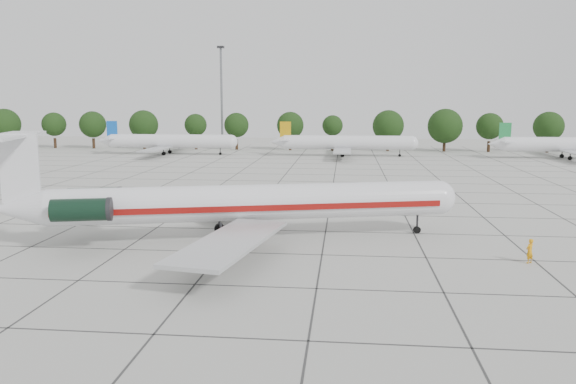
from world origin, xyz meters
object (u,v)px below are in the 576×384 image
object	(u,v)px
main_airliner	(227,203)
floodlight_mast	(221,91)
bg_airliner_b	(170,141)
bg_airliner_c	(346,143)
ground_crew	(530,251)
bg_airliner_d	(571,145)

from	to	relation	value
main_airliner	floodlight_mast	size ratio (longest dim) A/B	1.54
bg_airliner_b	bg_airliner_c	size ratio (longest dim) A/B	1.00
ground_crew	bg_airliner_b	xyz separation A→B (m)	(-52.65, 79.73, 1.98)
main_airliner	bg_airliner_b	xyz separation A→B (m)	(-28.92, 75.26, -0.39)
main_airliner	bg_airliner_c	world-z (taller)	main_airliner
bg_airliner_b	floodlight_mast	xyz separation A→B (m)	(7.26, 20.93, 11.37)
ground_crew	floodlight_mast	bearing A→B (deg)	-103.49
bg_airliner_c	bg_airliner_d	xyz separation A→B (m)	(45.91, -1.11, 0.00)
bg_airliner_d	ground_crew	bearing A→B (deg)	-112.37
bg_airliner_b	floodlight_mast	size ratio (longest dim) A/B	1.11
ground_crew	bg_airliner_c	bearing A→B (deg)	-118.14
ground_crew	bg_airliner_b	distance (m)	95.57
main_airliner	floodlight_mast	xyz separation A→B (m)	(-21.66, 96.19, 10.98)
bg_airliner_d	floodlight_mast	xyz separation A→B (m)	(-77.78, 21.96, 11.37)
ground_crew	bg_airliner_d	bearing A→B (deg)	-150.12
bg_airliner_d	floodlight_mast	world-z (taller)	floodlight_mast
bg_airliner_b	floodlight_mast	distance (m)	24.90
bg_airliner_c	floodlight_mast	bearing A→B (deg)	146.81
ground_crew	bg_airliner_d	distance (m)	85.13
bg_airliner_d	main_airliner	bearing A→B (deg)	-127.09
main_airliner	bg_airliner_d	bearing A→B (deg)	38.46
floodlight_mast	ground_crew	bearing A→B (deg)	-65.73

